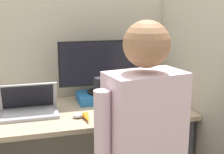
% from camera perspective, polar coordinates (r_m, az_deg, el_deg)
% --- Properties ---
extents(cubicle_panel_back, '(2.08, 0.04, 1.55)m').
position_cam_1_polar(cubicle_panel_back, '(2.40, -9.10, -3.08)').
color(cubicle_panel_back, '#B7AD99').
rests_on(cubicle_panel_back, ground).
extents(cubicle_panel_right, '(0.04, 1.27, 1.55)m').
position_cam_1_polar(cubicle_panel_right, '(2.26, 13.31, -4.31)').
color(cubicle_panel_right, '#B7AD99').
rests_on(cubicle_panel_right, ground).
extents(desk, '(1.58, 0.64, 0.76)m').
position_cam_1_polar(desk, '(2.14, -7.79, -10.73)').
color(desk, tan).
rests_on(desk, ground).
extents(paper_box, '(0.34, 0.22, 0.06)m').
position_cam_1_polar(paper_box, '(2.25, -1.92, -3.63)').
color(paper_box, '#236BAD').
rests_on(paper_box, desk).
extents(monitor, '(0.60, 0.21, 0.37)m').
position_cam_1_polar(monitor, '(2.20, -1.98, 2.08)').
color(monitor, black).
rests_on(monitor, paper_box).
extents(laptop, '(0.36, 0.20, 0.20)m').
position_cam_1_polar(laptop, '(2.04, -14.98, -5.65)').
color(laptop, '#99999E').
rests_on(laptop, desk).
extents(mouse, '(0.07, 0.05, 0.03)m').
position_cam_1_polar(mouse, '(1.95, -6.18, -6.96)').
color(mouse, silver).
rests_on(mouse, desk).
extents(stapler, '(0.04, 0.17, 0.04)m').
position_cam_1_polar(stapler, '(2.37, 9.22, -3.25)').
color(stapler, '#2D2D33').
rests_on(stapler, desk).
extents(carrot_toy, '(0.04, 0.14, 0.04)m').
position_cam_1_polar(carrot_toy, '(1.89, -4.63, -7.44)').
color(carrot_toy, orange).
rests_on(carrot_toy, desk).
extents(coffee_mug, '(0.09, 0.09, 0.09)m').
position_cam_1_polar(coffee_mug, '(2.38, 6.97, -2.43)').
color(coffee_mug, '#232328').
rests_on(coffee_mug, desk).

